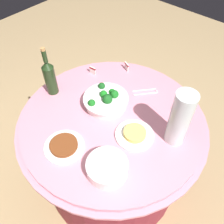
# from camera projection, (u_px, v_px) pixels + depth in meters

# --- Properties ---
(ground_plane) EXTENTS (6.00, 6.00, 0.00)m
(ground_plane) POSITION_uv_depth(u_px,v_px,m) (112.00, 175.00, 2.01)
(ground_plane) COLOR tan
(buffet_table) EXTENTS (1.16, 1.16, 0.74)m
(buffet_table) POSITION_uv_depth(u_px,v_px,m) (112.00, 150.00, 1.72)
(buffet_table) COLOR maroon
(buffet_table) RESTS_ON ground_plane
(broccoli_bowl) EXTENTS (0.28, 0.28, 0.11)m
(broccoli_bowl) POSITION_uv_depth(u_px,v_px,m) (106.00, 100.00, 1.49)
(broccoli_bowl) COLOR white
(broccoli_bowl) RESTS_ON buffet_table
(plate_stack) EXTENTS (0.21, 0.21, 0.07)m
(plate_stack) POSITION_uv_depth(u_px,v_px,m) (107.00, 168.00, 1.19)
(plate_stack) COLOR white
(plate_stack) RESTS_ON buffet_table
(wine_bottle) EXTENTS (0.07, 0.07, 0.34)m
(wine_bottle) POSITION_uv_depth(u_px,v_px,m) (50.00, 76.00, 1.50)
(wine_bottle) COLOR #1E3317
(wine_bottle) RESTS_ON buffet_table
(decorative_fruit_vase) EXTENTS (0.11, 0.11, 0.34)m
(decorative_fruit_vase) POSITION_uv_depth(u_px,v_px,m) (179.00, 121.00, 1.24)
(decorative_fruit_vase) COLOR silver
(decorative_fruit_vase) RESTS_ON buffet_table
(serving_tongs) EXTENTS (0.14, 0.15, 0.01)m
(serving_tongs) POSITION_uv_depth(u_px,v_px,m) (146.00, 92.00, 1.59)
(serving_tongs) COLOR silver
(serving_tongs) RESTS_ON buffet_table
(food_plate_noodles) EXTENTS (0.22, 0.22, 0.04)m
(food_plate_noodles) POSITION_uv_depth(u_px,v_px,m) (135.00, 134.00, 1.35)
(food_plate_noodles) COLOR white
(food_plate_noodles) RESTS_ON buffet_table
(food_plate_stir_fry) EXTENTS (0.22, 0.22, 0.03)m
(food_plate_stir_fry) POSITION_uv_depth(u_px,v_px,m) (64.00, 146.00, 1.30)
(food_plate_stir_fry) COLOR white
(food_plate_stir_fry) RESTS_ON buffet_table
(label_placard_front) EXTENTS (0.05, 0.03, 0.05)m
(label_placard_front) POSITION_uv_depth(u_px,v_px,m) (179.00, 111.00, 1.44)
(label_placard_front) COLOR white
(label_placard_front) RESTS_ON buffet_table
(label_placard_mid) EXTENTS (0.05, 0.03, 0.05)m
(label_placard_mid) POSITION_uv_depth(u_px,v_px,m) (127.00, 66.00, 1.73)
(label_placard_mid) COLOR white
(label_placard_mid) RESTS_ON buffet_table
(label_placard_rear) EXTENTS (0.05, 0.01, 0.05)m
(label_placard_rear) POSITION_uv_depth(u_px,v_px,m) (93.00, 70.00, 1.70)
(label_placard_rear) COLOR white
(label_placard_rear) RESTS_ON buffet_table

